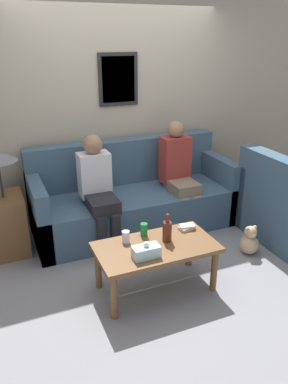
# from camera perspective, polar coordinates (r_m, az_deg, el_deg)

# --- Properties ---
(ground_plane) EXTENTS (16.00, 16.00, 0.00)m
(ground_plane) POSITION_cam_1_polar(r_m,az_deg,el_deg) (4.23, 1.15, -8.20)
(ground_plane) COLOR gray
(wall_back) EXTENTS (9.00, 0.08, 2.60)m
(wall_back) POSITION_cam_1_polar(r_m,az_deg,el_deg) (4.67, -3.99, 11.92)
(wall_back) COLOR #9E937F
(wall_back) RESTS_ON ground_plane
(couch_main) EXTENTS (2.39, 0.92, 1.02)m
(couch_main) POSITION_cam_1_polar(r_m,az_deg,el_deg) (4.53, -1.67, -1.14)
(couch_main) COLOR #385166
(couch_main) RESTS_ON ground_plane
(coffee_table) EXTENTS (1.07, 0.57, 0.46)m
(coffee_table) POSITION_cam_1_polar(r_m,az_deg,el_deg) (3.38, 1.84, -9.08)
(coffee_table) COLOR brown
(coffee_table) RESTS_ON ground_plane
(side_table_with_lamp) EXTENTS (0.51, 0.51, 1.12)m
(side_table_with_lamp) POSITION_cam_1_polar(r_m,az_deg,el_deg) (4.22, -20.97, -3.99)
(side_table_with_lamp) COLOR brown
(side_table_with_lamp) RESTS_ON ground_plane
(wine_bottle) EXTENTS (0.08, 0.08, 0.27)m
(wine_bottle) POSITION_cam_1_polar(r_m,az_deg,el_deg) (3.37, 3.54, -5.91)
(wine_bottle) COLOR #562319
(wine_bottle) RESTS_ON coffee_table
(drinking_glass) EXTENTS (0.07, 0.07, 0.11)m
(drinking_glass) POSITION_cam_1_polar(r_m,az_deg,el_deg) (3.37, -2.79, -6.81)
(drinking_glass) COLOR silver
(drinking_glass) RESTS_ON coffee_table
(book_stack) EXTENTS (0.17, 0.12, 0.05)m
(book_stack) POSITION_cam_1_polar(r_m,az_deg,el_deg) (3.62, 6.57, -5.34)
(book_stack) COLOR beige
(book_stack) RESTS_ON coffee_table
(soda_can) EXTENTS (0.07, 0.07, 0.12)m
(soda_can) POSITION_cam_1_polar(r_m,az_deg,el_deg) (3.47, -0.01, -5.75)
(soda_can) COLOR #197A38
(soda_can) RESTS_ON coffee_table
(tissue_box) EXTENTS (0.23, 0.12, 0.15)m
(tissue_box) POSITION_cam_1_polar(r_m,az_deg,el_deg) (3.16, 0.32, -9.03)
(tissue_box) COLOR silver
(tissue_box) RESTS_ON coffee_table
(person_left) EXTENTS (0.34, 0.62, 1.21)m
(person_left) POSITION_cam_1_polar(r_m,az_deg,el_deg) (4.07, -7.03, 0.80)
(person_left) COLOR black
(person_left) RESTS_ON ground_plane
(person_right) EXTENTS (0.34, 0.58, 1.26)m
(person_right) POSITION_cam_1_polar(r_m,az_deg,el_deg) (4.48, 5.31, 3.25)
(person_right) COLOR #756651
(person_right) RESTS_ON ground_plane
(teddy_bear) EXTENTS (0.21, 0.21, 0.32)m
(teddy_bear) POSITION_cam_1_polar(r_m,az_deg,el_deg) (4.19, 15.78, -7.28)
(teddy_bear) COLOR tan
(teddy_bear) RESTS_ON ground_plane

